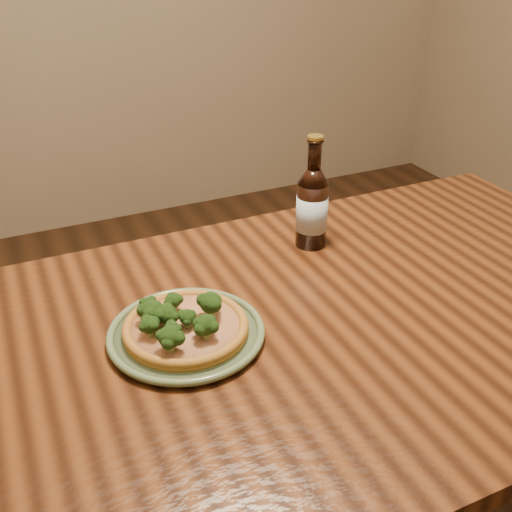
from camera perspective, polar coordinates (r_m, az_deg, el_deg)
name	(u,v)px	position (r m, az deg, el deg)	size (l,w,h in m)	color
table	(307,357)	(1.21, 4.86, -9.55)	(1.60, 0.90, 0.75)	#4F2710
plate	(186,333)	(1.10, -6.66, -7.32)	(0.29, 0.29, 0.02)	#596B4A
pizza	(184,325)	(1.09, -6.86, -6.59)	(0.23, 0.23, 0.07)	#A06B24
beer_bottle	(312,206)	(1.36, 5.36, 4.72)	(0.07, 0.07, 0.26)	black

